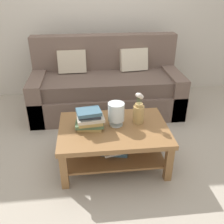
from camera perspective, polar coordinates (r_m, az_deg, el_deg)
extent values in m
plane|color=#ADA393|center=(3.15, 0.28, -6.81)|extent=(10.00, 10.00, 0.00)
cube|color=beige|center=(4.25, -2.37, 22.06)|extent=(6.40, 0.12, 2.70)
cube|color=brown|center=(3.78, -1.20, 2.70)|extent=(2.13, 0.90, 0.36)
cube|color=brown|center=(3.64, -1.20, 6.47)|extent=(1.89, 0.74, 0.20)
cube|color=brown|center=(3.91, -1.75, 11.94)|extent=(2.13, 0.20, 0.70)
cube|color=brown|center=(3.78, -15.95, 3.56)|extent=(0.20, 0.90, 0.60)
cube|color=brown|center=(3.92, 12.99, 4.87)|extent=(0.20, 0.90, 0.60)
cube|color=beige|center=(3.77, -8.97, 11.13)|extent=(0.40, 0.19, 0.34)
cube|color=beige|center=(3.83, 4.91, 11.65)|extent=(0.42, 0.23, 0.34)
cube|color=olive|center=(2.62, 0.35, -3.95)|extent=(1.12, 0.77, 0.05)
cube|color=olive|center=(2.49, -10.70, -12.91)|extent=(0.07, 0.07, 0.39)
cube|color=olive|center=(2.59, 12.59, -11.23)|extent=(0.07, 0.07, 0.39)
cube|color=olive|center=(3.02, -9.99, -4.63)|extent=(0.07, 0.07, 0.39)
cube|color=olive|center=(3.10, 8.97, -3.55)|extent=(0.07, 0.07, 0.39)
cube|color=olive|center=(2.78, 0.34, -8.74)|extent=(1.00, 0.65, 0.02)
cube|color=#3D6075|center=(2.74, 0.62, -8.50)|extent=(0.32, 0.26, 0.04)
cube|color=beige|center=(2.70, 0.68, -8.30)|extent=(0.32, 0.26, 0.03)
cube|color=tan|center=(2.60, -4.96, -3.44)|extent=(0.26, 0.18, 0.03)
cube|color=#51704C|center=(2.59, -5.04, -2.72)|extent=(0.29, 0.18, 0.04)
cube|color=tan|center=(2.57, -4.95, -2.08)|extent=(0.26, 0.21, 0.03)
cube|color=beige|center=(2.55, -4.84, -1.45)|extent=(0.29, 0.21, 0.03)
cube|color=#2D333D|center=(2.55, -5.02, -0.58)|extent=(0.22, 0.15, 0.04)
cube|color=#3D6075|center=(2.52, -5.25, 0.01)|extent=(0.26, 0.22, 0.04)
cylinder|color=silver|center=(2.65, 0.92, -2.71)|extent=(0.14, 0.14, 0.02)
cylinder|color=silver|center=(2.64, 0.92, -2.15)|extent=(0.04, 0.04, 0.05)
cylinder|color=silver|center=(2.58, 0.94, 0.07)|extent=(0.17, 0.17, 0.19)
sphere|color=#2D333D|center=(2.60, 0.38, -0.78)|extent=(0.04, 0.04, 0.04)
sphere|color=slate|center=(2.62, 1.45, -0.60)|extent=(0.04, 0.04, 0.04)
cylinder|color=tan|center=(2.67, 5.96, -0.53)|extent=(0.12, 0.12, 0.19)
cylinder|color=tan|center=(2.62, 6.08, 1.58)|extent=(0.08, 0.08, 0.03)
cylinder|color=#426638|center=(2.60, 6.54, 2.48)|extent=(0.01, 0.01, 0.06)
sphere|color=silver|center=(2.58, 6.60, 3.40)|extent=(0.05, 0.05, 0.05)
cylinder|color=#426638|center=(2.62, 6.07, 2.72)|extent=(0.01, 0.01, 0.06)
sphere|color=gold|center=(2.60, 6.12, 3.61)|extent=(0.04, 0.04, 0.04)
cylinder|color=#426638|center=(2.59, 5.71, 2.70)|extent=(0.01, 0.01, 0.09)
sphere|color=silver|center=(2.56, 5.77, 3.85)|extent=(0.04, 0.04, 0.04)
cylinder|color=#426638|center=(2.57, 6.14, 2.50)|extent=(0.01, 0.01, 0.09)
sphere|color=silver|center=(2.54, 6.20, 3.70)|extent=(0.05, 0.05, 0.05)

